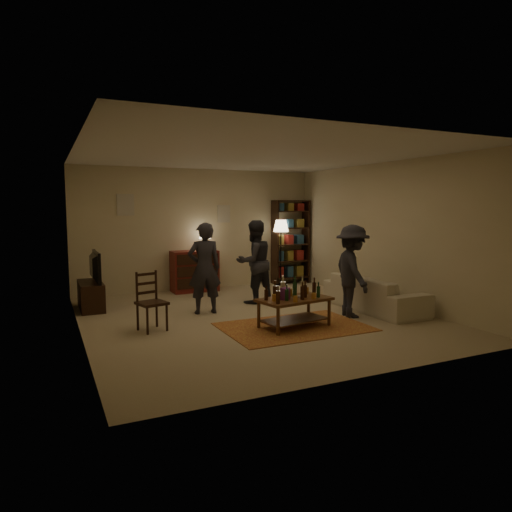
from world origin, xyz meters
TOP-DOWN VIEW (x-y plane):
  - floor at (0.00, 0.00)m, footprint 6.00×6.00m
  - room_shell at (-0.65, 2.98)m, footprint 6.00×6.00m
  - rug at (0.28, -0.86)m, footprint 2.20×1.50m
  - coffee_table at (0.27, -0.86)m, footprint 1.20×0.78m
  - dining_chair at (-1.77, -0.07)m, footprint 0.48×0.48m
  - tv_stand at (-2.44, 1.80)m, footprint 0.40×1.00m
  - dresser at (-0.19, 2.71)m, footprint 1.00×0.50m
  - bookshelf at (2.25, 2.78)m, footprint 0.90×0.34m
  - floor_lamp at (1.91, 2.65)m, footprint 0.36×0.36m
  - sofa at (2.20, -0.40)m, footprint 0.81×2.08m
  - person_left at (-0.67, 0.63)m, footprint 0.62×0.44m
  - person_right at (0.49, 1.07)m, footprint 0.88×0.75m
  - person_by_sofa at (1.51, -0.66)m, footprint 0.82×1.12m

SIDE VIEW (x-z plane):
  - floor at x=0.00m, z-range 0.00..0.00m
  - rug at x=0.28m, z-range 0.00..0.01m
  - sofa at x=2.20m, z-range 0.00..0.61m
  - tv_stand at x=-2.44m, z-range -0.14..0.91m
  - coffee_table at x=0.27m, z-range 0.01..0.80m
  - dining_chair at x=-1.77m, z-range 0.02..0.93m
  - dresser at x=-0.19m, z-range -0.20..1.16m
  - person_by_sofa at x=1.51m, z-range 0.00..1.56m
  - person_left at x=-0.67m, z-range 0.00..1.59m
  - person_right at x=0.49m, z-range 0.00..1.60m
  - bookshelf at x=2.25m, z-range 0.03..2.04m
  - floor_lamp at x=1.91m, z-range 0.53..2.09m
  - room_shell at x=-0.65m, z-range -1.19..4.81m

